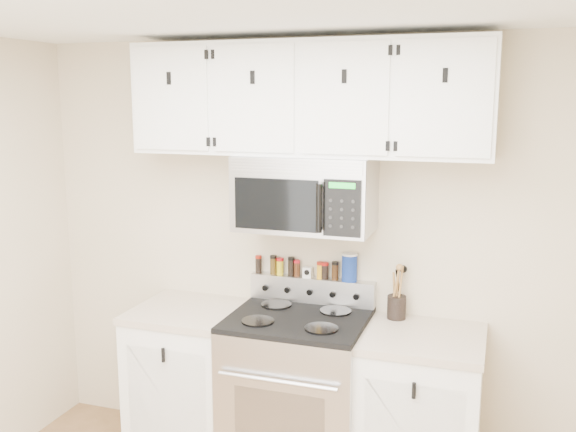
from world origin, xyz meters
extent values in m
cube|color=#B9AD8B|center=(0.00, 1.75, 1.25)|extent=(3.50, 0.01, 2.50)
cube|color=#B7B7BA|center=(0.00, 1.43, 0.46)|extent=(0.76, 0.65, 0.92)
cube|color=black|center=(0.00, 1.11, 0.45)|extent=(0.50, 0.02, 0.40)
cube|color=black|center=(0.00, 1.43, 0.94)|extent=(0.76, 0.65, 0.03)
cube|color=#B7B7BA|center=(0.00, 1.71, 1.03)|extent=(0.76, 0.08, 0.15)
cylinder|color=black|center=(-0.18, 1.28, 0.96)|extent=(0.18, 0.18, 0.01)
cylinder|color=black|center=(0.18, 1.28, 0.96)|extent=(0.18, 0.18, 0.01)
cylinder|color=black|center=(-0.18, 1.57, 0.96)|extent=(0.18, 0.18, 0.01)
cylinder|color=black|center=(0.18, 1.57, 0.96)|extent=(0.18, 0.18, 0.01)
cube|color=white|center=(-0.69, 1.45, 0.44)|extent=(0.62, 0.60, 0.88)
cube|color=tan|center=(-0.69, 1.45, 0.90)|extent=(0.64, 0.62, 0.04)
cube|color=white|center=(0.69, 1.45, 0.44)|extent=(0.62, 0.60, 0.88)
cube|color=tan|center=(0.69, 1.45, 0.90)|extent=(0.64, 0.62, 0.04)
cube|color=#9E9EA3|center=(0.00, 1.56, 1.63)|extent=(0.76, 0.38, 0.42)
cube|color=#B7B7BA|center=(0.00, 1.36, 1.80)|extent=(0.73, 0.01, 0.08)
cube|color=black|center=(-0.10, 1.36, 1.59)|extent=(0.47, 0.01, 0.28)
cube|color=black|center=(0.26, 1.36, 1.59)|extent=(0.20, 0.01, 0.30)
cylinder|color=black|center=(0.15, 1.33, 1.59)|extent=(0.03, 0.03, 0.26)
cube|color=white|center=(0.00, 1.58, 2.15)|extent=(2.00, 0.33, 0.62)
cube|color=white|center=(-0.75, 1.41, 2.15)|extent=(0.46, 0.01, 0.57)
cube|color=black|center=(-0.75, 1.41, 2.26)|extent=(0.02, 0.01, 0.07)
cube|color=white|center=(-0.25, 1.41, 2.15)|extent=(0.46, 0.01, 0.57)
cube|color=black|center=(-0.25, 1.41, 2.26)|extent=(0.03, 0.01, 0.07)
cube|color=white|center=(0.25, 1.41, 2.15)|extent=(0.46, 0.01, 0.57)
cube|color=black|center=(0.25, 1.41, 2.26)|extent=(0.03, 0.01, 0.07)
cube|color=white|center=(0.75, 1.41, 2.15)|extent=(0.46, 0.01, 0.57)
cube|color=black|center=(0.75, 1.41, 2.26)|extent=(0.02, 0.01, 0.07)
cylinder|color=black|center=(0.51, 1.66, 0.99)|extent=(0.11, 0.11, 0.13)
cylinder|color=olive|center=(0.51, 1.66, 1.09)|extent=(0.01, 0.01, 0.25)
cylinder|color=olive|center=(0.53, 1.65, 1.10)|extent=(0.01, 0.01, 0.26)
cylinder|color=olive|center=(0.50, 1.67, 1.08)|extent=(0.01, 0.01, 0.23)
cylinder|color=black|center=(0.52, 1.68, 1.08)|extent=(0.01, 0.01, 0.24)
cylinder|color=olive|center=(0.50, 1.64, 1.09)|extent=(0.01, 0.01, 0.26)
cube|color=white|center=(-0.03, 1.71, 1.13)|extent=(0.06, 0.05, 0.06)
cylinder|color=navy|center=(0.23, 1.71, 1.18)|extent=(0.09, 0.09, 0.16)
cylinder|color=white|center=(0.23, 1.71, 1.26)|extent=(0.09, 0.09, 0.01)
cylinder|color=black|center=(-0.34, 1.71, 1.15)|extent=(0.04, 0.04, 0.09)
cylinder|color=#99180B|center=(-0.34, 1.71, 1.20)|extent=(0.04, 0.04, 0.02)
cylinder|color=#463311|center=(-0.25, 1.71, 1.15)|extent=(0.04, 0.04, 0.10)
cylinder|color=black|center=(-0.25, 1.71, 1.21)|extent=(0.04, 0.04, 0.02)
cylinder|color=gold|center=(-0.20, 1.71, 1.14)|extent=(0.04, 0.04, 0.09)
cylinder|color=#B10D12|center=(-0.20, 1.71, 1.20)|extent=(0.04, 0.04, 0.02)
cylinder|color=black|center=(-0.13, 1.71, 1.15)|extent=(0.04, 0.04, 0.10)
cylinder|color=black|center=(-0.13, 1.71, 1.21)|extent=(0.04, 0.04, 0.02)
cylinder|color=#442210|center=(-0.10, 1.71, 1.14)|extent=(0.04, 0.04, 0.08)
cylinder|color=#B50D1A|center=(-0.10, 1.71, 1.19)|extent=(0.04, 0.04, 0.02)
cylinder|color=gold|center=(0.05, 1.71, 1.14)|extent=(0.04, 0.04, 0.08)
cylinder|color=#9A180B|center=(0.05, 1.71, 1.19)|extent=(0.04, 0.04, 0.02)
cylinder|color=black|center=(0.08, 1.71, 1.14)|extent=(0.04, 0.04, 0.08)
cylinder|color=#9E0E0C|center=(0.08, 1.71, 1.19)|extent=(0.05, 0.05, 0.02)
cylinder|color=#38200D|center=(0.14, 1.71, 1.15)|extent=(0.04, 0.04, 0.09)
cylinder|color=black|center=(0.14, 1.71, 1.20)|extent=(0.04, 0.04, 0.02)
camera|label=1|loc=(1.04, -1.83, 2.15)|focal=40.00mm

